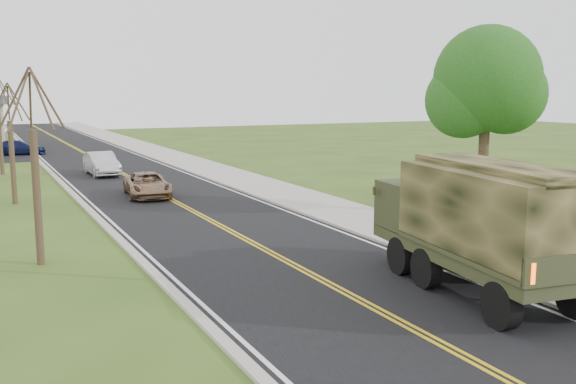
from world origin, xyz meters
TOP-DOWN VIEW (x-y plane):
  - ground at (0.00, 0.00)m, footprint 160.00×160.00m
  - road at (0.00, 40.00)m, footprint 8.00×120.00m
  - curb_right at (4.15, 40.00)m, footprint 0.30×120.00m
  - sidewalk_right at (5.90, 40.00)m, footprint 3.20×120.00m
  - curb_left at (-4.15, 40.00)m, footprint 0.30×120.00m
  - leafy_tree at (11.00, 10.01)m, footprint 4.83×4.50m
  - bare_tree_a at (-7.00, 10.00)m, footprint 1.93×2.26m
  - bare_tree_b at (-7.00, 22.00)m, footprint 1.83×2.14m
  - bare_tree_c at (-7.00, 34.00)m, footprint 2.04×2.39m
  - military_truck at (3.17, 1.73)m, footprint 3.40×7.41m
  - suv_champagne at (-0.80, 21.25)m, footprint 2.49×4.59m
  - sedan_silver at (-1.33, 30.80)m, footprint 1.69×4.50m
  - pickup_navy at (11.87, 10.93)m, footprint 5.02×3.90m
  - utility_box_near at (5.73, 2.71)m, footprint 0.63×0.54m
  - lot_car_navy at (-5.13, 47.10)m, footprint 4.47×2.39m

SIDE VIEW (x-z plane):
  - ground at x=0.00m, z-range 0.00..0.00m
  - road at x=0.00m, z-range 0.00..0.01m
  - sidewalk_right at x=5.90m, z-range 0.00..0.10m
  - curb_left at x=-4.15m, z-range 0.00..0.10m
  - curb_right at x=4.15m, z-range 0.00..0.12m
  - utility_box_near at x=5.73m, z-range 0.10..0.90m
  - suv_champagne at x=-0.80m, z-range 0.00..1.22m
  - lot_car_navy at x=-5.13m, z-range 0.00..1.23m
  - pickup_navy at x=11.87m, z-range 0.00..1.36m
  - sedan_silver at x=-1.33m, z-range 0.00..1.47m
  - military_truck at x=3.17m, z-range 0.26..3.83m
  - bare_tree_b at x=-7.00m, z-range -0.39..5.34m
  - bare_tree_a at x=-7.00m, z-range -0.41..5.66m
  - bare_tree_c at x=-7.00m, z-range -0.44..5.99m
  - leafy_tree at x=11.00m, z-range 1.44..9.54m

